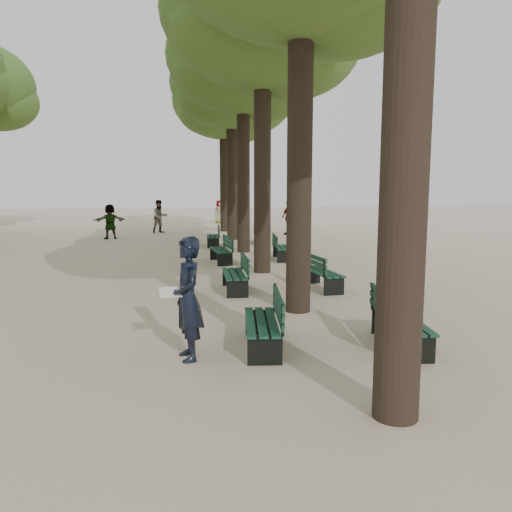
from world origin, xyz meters
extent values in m
plane|color=beige|center=(0.00, 0.00, 0.00)|extent=(120.00, 120.00, 0.00)
cylinder|color=#33261C|center=(1.50, -2.00, 3.75)|extent=(0.52, 0.52, 7.50)
cylinder|color=#33261C|center=(1.50, 3.00, 3.75)|extent=(0.52, 0.52, 7.50)
cylinder|color=#33261C|center=(1.50, 8.00, 3.75)|extent=(0.52, 0.52, 7.50)
ellipsoid|color=#35591E|center=(1.50, 8.00, 7.70)|extent=(6.00, 6.00, 4.50)
cylinder|color=#33261C|center=(1.50, 13.00, 3.75)|extent=(0.52, 0.52, 7.50)
ellipsoid|color=#35591E|center=(1.50, 13.00, 7.70)|extent=(6.00, 6.00, 4.50)
cylinder|color=#33261C|center=(1.50, 18.00, 3.75)|extent=(0.52, 0.52, 7.50)
ellipsoid|color=#35591E|center=(1.50, 18.00, 7.70)|extent=(6.00, 6.00, 4.50)
cylinder|color=#33261C|center=(1.50, 23.00, 3.75)|extent=(0.52, 0.52, 7.50)
ellipsoid|color=#35591E|center=(1.50, 23.00, 7.70)|extent=(6.00, 6.00, 4.50)
cube|color=black|center=(0.35, 0.64, 0.23)|extent=(0.70, 1.84, 0.45)
cube|color=#0D2F23|center=(0.35, 0.64, 0.45)|extent=(0.72, 1.85, 0.04)
cube|color=#0D2F23|center=(0.63, 0.61, 0.72)|extent=(0.22, 1.79, 0.40)
cube|color=black|center=(0.35, 5.23, 0.23)|extent=(0.54, 1.81, 0.45)
cube|color=#0D2F23|center=(0.35, 5.23, 0.45)|extent=(0.56, 1.81, 0.04)
cube|color=#0D2F23|center=(0.63, 5.22, 0.72)|extent=(0.06, 1.80, 0.40)
cube|color=black|center=(0.35, 10.18, 0.23)|extent=(0.71, 1.85, 0.45)
cube|color=#0D2F23|center=(0.35, 10.18, 0.45)|extent=(0.73, 1.85, 0.04)
cube|color=#0D2F23|center=(0.63, 10.21, 0.72)|extent=(0.23, 1.79, 0.40)
cube|color=black|center=(0.35, 15.21, 0.23)|extent=(0.60, 1.82, 0.45)
cube|color=#0D2F23|center=(0.35, 15.21, 0.45)|extent=(0.62, 1.82, 0.04)
cube|color=#0D2F23|center=(0.63, 15.19, 0.72)|extent=(0.12, 1.80, 0.40)
cube|color=black|center=(2.65, 0.39, 0.23)|extent=(0.69, 1.84, 0.45)
cube|color=#0D2F23|center=(2.65, 0.39, 0.45)|extent=(0.71, 1.84, 0.04)
cube|color=#0D2F23|center=(2.37, 0.41, 0.72)|extent=(0.21, 1.80, 0.40)
cube|color=black|center=(2.65, 5.19, 0.23)|extent=(0.73, 1.85, 0.45)
cube|color=#0D2F23|center=(2.65, 5.19, 0.45)|extent=(0.75, 1.85, 0.04)
cube|color=#0D2F23|center=(2.37, 5.16, 0.72)|extent=(0.25, 1.79, 0.40)
cube|color=black|center=(2.65, 10.58, 0.23)|extent=(0.67, 1.84, 0.45)
cube|color=#0D2F23|center=(2.65, 10.58, 0.45)|extent=(0.69, 1.84, 0.04)
cube|color=#0D2F23|center=(2.37, 10.61, 0.72)|extent=(0.19, 1.80, 0.40)
cube|color=black|center=(2.65, 15.95, 0.23)|extent=(0.70, 1.84, 0.45)
cube|color=#0D2F23|center=(2.65, 15.95, 0.45)|extent=(0.72, 1.85, 0.04)
cube|color=#0D2F23|center=(2.37, 15.98, 0.72)|extent=(0.23, 1.79, 0.40)
imported|color=black|center=(-0.82, 0.30, 0.94)|extent=(0.54, 0.82, 1.88)
cube|color=white|center=(-1.07, 0.30, 1.05)|extent=(0.37, 0.29, 0.12)
imported|color=#262628|center=(1.64, 29.94, 0.86)|extent=(0.90, 0.68, 1.71)
imported|color=#262628|center=(-2.32, 22.42, 0.96)|extent=(1.00, 0.77, 1.91)
imported|color=#262628|center=(2.43, 23.96, 0.78)|extent=(1.03, 0.78, 1.57)
imported|color=#262628|center=(-4.68, 19.28, 0.89)|extent=(1.67, 0.95, 1.79)
imported|color=#262628|center=(4.88, 20.23, 0.96)|extent=(0.84, 1.18, 1.92)
camera|label=1|loc=(-0.83, -7.13, 2.60)|focal=35.00mm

